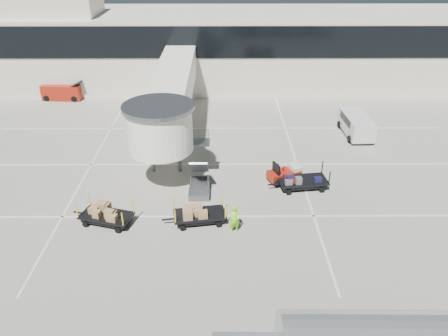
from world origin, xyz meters
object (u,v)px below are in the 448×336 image
(ground_worker, at_px, (235,219))
(belt_loader, at_px, (63,92))
(box_cart_near, at_px, (197,214))
(minivan, at_px, (356,123))
(suitcase_cart, at_px, (303,181))
(baggage_tug, at_px, (285,174))
(box_cart_far, at_px, (106,216))

(ground_worker, height_order, belt_loader, belt_loader)
(box_cart_near, relative_size, minivan, 0.82)
(suitcase_cart, xyz_separation_m, belt_loader, (-22.68, 18.54, 0.23))
(box_cart_near, relative_size, ground_worker, 2.16)
(suitcase_cart, bearing_deg, box_cart_near, -158.09)
(baggage_tug, bearing_deg, belt_loader, 119.03)
(suitcase_cart, bearing_deg, belt_loader, 133.41)
(box_cart_near, height_order, ground_worker, ground_worker)
(baggage_tug, distance_m, ground_worker, 7.17)
(baggage_tug, xyz_separation_m, box_cart_near, (-6.08, -5.06, 0.03))
(minivan, bearing_deg, ground_worker, -129.94)
(ground_worker, distance_m, minivan, 18.01)
(baggage_tug, bearing_deg, box_cart_near, -162.06)
(box_cart_far, relative_size, belt_loader, 0.88)
(box_cart_far, bearing_deg, suitcase_cart, 34.19)
(suitcase_cart, relative_size, ground_worker, 2.30)
(box_cart_far, bearing_deg, belt_loader, 129.62)
(baggage_tug, bearing_deg, ground_worker, -143.66)
(box_cart_near, distance_m, ground_worker, 2.54)
(box_cart_far, distance_m, minivan, 23.17)
(suitcase_cart, height_order, belt_loader, belt_loader)
(box_cart_near, bearing_deg, suitcase_cart, 20.32)
(box_cart_near, xyz_separation_m, ground_worker, (2.31, -1.02, 0.33))
(baggage_tug, height_order, ground_worker, ground_worker)
(suitcase_cart, distance_m, box_cart_far, 13.50)
(minivan, relative_size, belt_loader, 1.08)
(ground_worker, bearing_deg, suitcase_cart, 27.52)
(ground_worker, bearing_deg, baggage_tug, 39.86)
(belt_loader, bearing_deg, ground_worker, -48.84)
(minivan, height_order, belt_loader, belt_loader)
(baggage_tug, xyz_separation_m, box_cart_far, (-11.69, -5.18, 0.02))
(ground_worker, bearing_deg, box_cart_near, 137.80)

